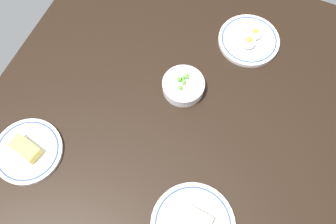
% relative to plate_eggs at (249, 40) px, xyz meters
% --- Properties ---
extents(dining_table, '(1.25, 1.10, 0.04)m').
position_rel_plate_eggs_xyz_m(dining_table, '(-0.35, 0.14, -0.03)').
color(dining_table, black).
rests_on(dining_table, ground).
extents(plate_eggs, '(0.20, 0.20, 0.05)m').
position_rel_plate_eggs_xyz_m(plate_eggs, '(0.00, 0.00, 0.00)').
color(plate_eggs, silver).
rests_on(plate_eggs, dining_table).
extents(bowl_peas, '(0.13, 0.13, 0.05)m').
position_rel_plate_eggs_xyz_m(bowl_peas, '(-0.25, 0.13, 0.01)').
color(bowl_peas, silver).
rests_on(bowl_peas, dining_table).
extents(plate_cheese, '(0.20, 0.20, 0.05)m').
position_rel_plate_eggs_xyz_m(plate_cheese, '(-0.63, 0.47, -0.00)').
color(plate_cheese, silver).
rests_on(plate_cheese, dining_table).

